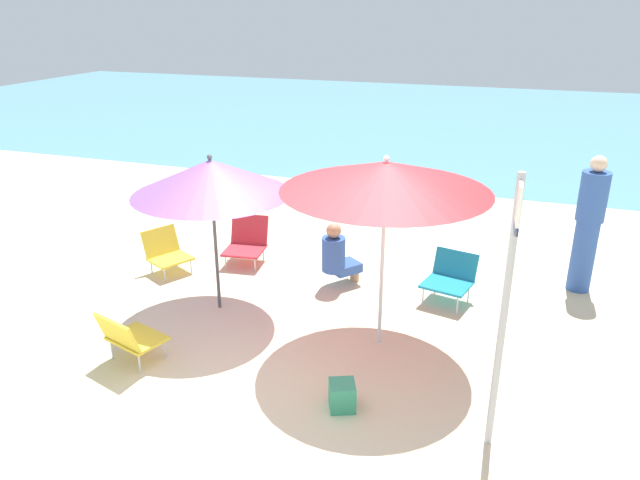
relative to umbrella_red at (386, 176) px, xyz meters
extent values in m
plane|color=beige|center=(-0.60, -0.72, -1.84)|extent=(40.00, 40.00, 0.00)
cube|color=#5693A3|center=(-0.60, 13.74, -1.84)|extent=(40.00, 16.00, 0.01)
cylinder|color=silver|center=(0.00, 0.00, -0.85)|extent=(0.04, 0.04, 1.99)
cone|color=red|center=(0.00, 0.00, 0.00)|extent=(2.07, 2.07, 0.29)
sphere|color=silver|center=(0.00, 0.00, 0.18)|extent=(0.06, 0.06, 0.06)
cylinder|color=#4C4C51|center=(-2.00, 0.16, -0.94)|extent=(0.04, 0.04, 1.81)
cone|color=#8E56C6|center=(-2.00, 0.16, -0.23)|extent=(1.78, 1.78, 0.39)
sphere|color=#4C4C51|center=(-2.00, 0.16, -0.01)|extent=(0.06, 0.06, 0.06)
cube|color=red|center=(-2.27, 1.41, -1.63)|extent=(0.59, 0.57, 0.03)
cube|color=red|center=(-2.30, 1.68, -1.42)|extent=(0.54, 0.23, 0.41)
cylinder|color=silver|center=(-2.03, 1.24, -1.75)|extent=(0.02, 0.02, 0.19)
cylinder|color=silver|center=(-2.45, 1.18, -1.75)|extent=(0.02, 0.02, 0.19)
cylinder|color=silver|center=(-2.09, 1.64, -1.75)|extent=(0.02, 0.02, 0.19)
cylinder|color=silver|center=(-2.50, 1.58, -1.75)|extent=(0.02, 0.02, 0.19)
cube|color=gold|center=(-3.08, 0.82, -1.64)|extent=(0.62, 0.64, 0.03)
cube|color=gold|center=(-3.28, 0.93, -1.45)|extent=(0.36, 0.51, 0.37)
cylinder|color=silver|center=(-2.83, 0.92, -1.75)|extent=(0.02, 0.02, 0.19)
cylinder|color=silver|center=(-3.01, 0.57, -1.75)|extent=(0.02, 0.02, 0.19)
cylinder|color=silver|center=(-3.14, 1.08, -1.75)|extent=(0.02, 0.02, 0.19)
cylinder|color=silver|center=(-3.32, 0.73, -1.75)|extent=(0.02, 0.02, 0.19)
cube|color=teal|center=(0.54, 1.16, -1.60)|extent=(0.63, 0.61, 0.03)
cube|color=teal|center=(0.60, 1.42, -1.43)|extent=(0.55, 0.25, 0.33)
cylinder|color=silver|center=(0.71, 0.92, -1.73)|extent=(0.02, 0.02, 0.23)
cylinder|color=silver|center=(0.29, 1.02, -1.73)|extent=(0.02, 0.02, 0.23)
cylinder|color=silver|center=(0.80, 1.31, -1.73)|extent=(0.02, 0.02, 0.23)
cylinder|color=silver|center=(0.38, 1.41, -1.73)|extent=(0.02, 0.02, 0.23)
cube|color=gold|center=(-2.24, -1.11, -1.60)|extent=(0.64, 0.55, 0.03)
cube|color=gold|center=(-2.31, -1.32, -1.44)|extent=(0.56, 0.28, 0.32)
cylinder|color=silver|center=(-2.40, -0.90, -1.73)|extent=(0.02, 0.02, 0.22)
cylinder|color=silver|center=(-1.99, -1.02, -1.73)|extent=(0.02, 0.02, 0.22)
cylinder|color=silver|center=(-2.50, -1.21, -1.73)|extent=(0.02, 0.02, 0.22)
cylinder|color=silver|center=(-2.08, -1.33, -1.73)|extent=(0.02, 0.02, 0.22)
cylinder|color=#2D519E|center=(2.08, 2.09, -1.38)|extent=(0.28, 0.28, 0.93)
cylinder|color=#2D519E|center=(2.08, 2.09, -0.61)|extent=(0.33, 0.33, 0.61)
sphere|color=beige|center=(2.08, 2.09, -0.21)|extent=(0.20, 0.20, 0.20)
cube|color=#2D519E|center=(-0.78, 1.28, -1.61)|extent=(0.46, 0.47, 0.12)
cylinder|color=tan|center=(-0.68, 1.41, -1.73)|extent=(0.12, 0.12, 0.23)
cylinder|color=#2D519E|center=(-0.89, 1.14, -1.39)|extent=(0.30, 0.30, 0.44)
sphere|color=tan|center=(-0.89, 1.14, -1.07)|extent=(0.19, 0.19, 0.19)
cylinder|color=#ADADB2|center=(1.24, -1.24, -0.69)|extent=(0.06, 0.06, 2.32)
cube|color=white|center=(1.24, -1.24, 0.25)|extent=(0.05, 0.43, 0.35)
cube|color=navy|center=(1.24, -1.24, 0.10)|extent=(0.05, 0.43, 0.06)
cube|color=#389970|center=(-0.04, -1.20, -1.72)|extent=(0.30, 0.31, 0.26)
camera|label=1|loc=(1.24, -5.51, 1.56)|focal=33.83mm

